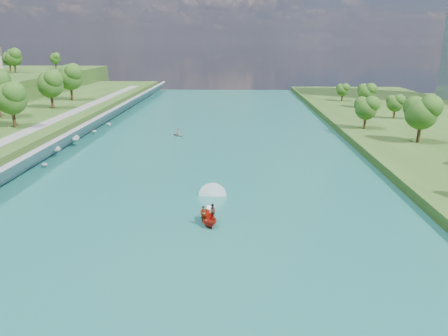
{
  "coord_description": "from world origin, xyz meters",
  "views": [
    {
      "loc": [
        5.64,
        -42.38,
        19.16
      ],
      "look_at": [
        3.84,
        15.18,
        2.5
      ],
      "focal_mm": 35.0,
      "sensor_mm": 36.0,
      "label": 1
    }
  ],
  "objects": [
    {
      "name": "ground",
      "position": [
        0.0,
        0.0,
        0.0
      ],
      "size": [
        260.0,
        260.0,
        0.0
      ],
      "primitive_type": "plane",
      "color": "#2D5119",
      "rests_on": "ground"
    },
    {
      "name": "river_water",
      "position": [
        0.0,
        20.0,
        0.05
      ],
      "size": [
        55.0,
        240.0,
        0.1
      ],
      "primitive_type": "cube",
      "color": "#196252",
      "rests_on": "ground"
    },
    {
      "name": "riprap_bank",
      "position": [
        -25.86,
        19.34,
        1.82
      ],
      "size": [
        4.47,
        236.0,
        4.46
      ],
      "color": "slate",
      "rests_on": "ground"
    },
    {
      "name": "trees_east",
      "position": [
        39.85,
        30.83,
        5.73
      ],
      "size": [
        18.15,
        139.51,
        10.15
      ],
      "color": "#194311",
      "rests_on": "berm_east"
    },
    {
      "name": "motorboat",
      "position": [
        2.54,
        3.37,
        0.72
      ],
      "size": [
        3.6,
        18.74,
        2.23
      ],
      "rotation": [
        0.0,
        0.0,
        3.48
      ],
      "color": "red",
      "rests_on": "river_water"
    },
    {
      "name": "raft",
      "position": [
        -6.86,
        47.6,
        0.47
      ],
      "size": [
        3.66,
        3.8,
        1.61
      ],
      "rotation": [
        0.0,
        0.0,
        0.68
      ],
      "color": "gray",
      "rests_on": "river_water"
    }
  ]
}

